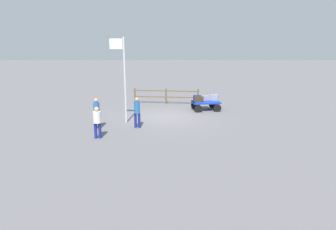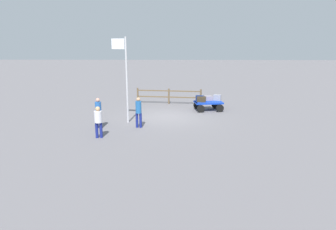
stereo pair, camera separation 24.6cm
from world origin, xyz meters
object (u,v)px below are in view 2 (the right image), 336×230
(luggage_cart, at_px, (208,104))
(worker_trailing, at_px, (98,120))
(suitcase_tan, at_px, (201,99))
(worker_supervisor, at_px, (98,111))
(suitcase_dark, at_px, (200,98))
(flagpole, at_px, (125,73))
(suitcase_maroon, at_px, (208,98))
(suitcase_navy, at_px, (217,98))
(worker_lead, at_px, (139,111))

(luggage_cart, bearing_deg, worker_trailing, 46.26)
(suitcase_tan, bearing_deg, worker_supervisor, 36.74)
(suitcase_tan, bearing_deg, worker_trailing, 48.04)
(suitcase_tan, xyz_separation_m, worker_trailing, (5.37, 5.97, 0.13))
(suitcase_dark, distance_m, flagpole, 5.91)
(worker_trailing, bearing_deg, suitcase_tan, -131.96)
(suitcase_tan, distance_m, suitcase_maroon, 0.77)
(luggage_cart, relative_size, worker_trailing, 1.28)
(luggage_cart, relative_size, suitcase_maroon, 3.50)
(luggage_cart, xyz_separation_m, suitcase_dark, (0.56, -0.17, 0.35))
(suitcase_tan, xyz_separation_m, suitcase_navy, (-1.11, -0.55, 0.03))
(suitcase_tan, bearing_deg, flagpole, 34.63)
(suitcase_maroon, relative_size, worker_lead, 0.34)
(suitcase_tan, xyz_separation_m, worker_supervisor, (5.78, 4.32, 0.16))
(suitcase_dark, bearing_deg, luggage_cart, 163.45)
(worker_supervisor, distance_m, flagpole, 2.56)
(luggage_cart, height_order, suitcase_maroon, suitcase_maroon)
(suitcase_tan, height_order, suitcase_maroon, suitcase_tan)
(suitcase_maroon, distance_m, worker_lead, 6.31)
(suitcase_tan, bearing_deg, suitcase_dark, -69.76)
(worker_trailing, xyz_separation_m, flagpole, (-0.86, -2.86, 1.89))
(worker_lead, distance_m, worker_supervisor, 2.11)
(suitcase_navy, relative_size, flagpole, 0.12)
(luggage_cart, height_order, worker_supervisor, worker_supervisor)
(worker_lead, bearing_deg, suitcase_dark, -128.88)
(suitcase_maroon, relative_size, worker_trailing, 0.37)
(suitcase_navy, relative_size, suitcase_maroon, 1.01)
(worker_supervisor, relative_size, flagpole, 0.34)
(worker_supervisor, height_order, flagpole, flagpole)
(luggage_cart, xyz_separation_m, flagpole, (4.96, 3.23, 2.35))
(luggage_cart, xyz_separation_m, worker_trailing, (5.82, 6.08, 0.46))
(suitcase_dark, bearing_deg, worker_trailing, 49.89)
(suitcase_tan, height_order, suitcase_dark, suitcase_dark)
(luggage_cart, distance_m, flagpole, 6.37)
(suitcase_dark, distance_m, worker_supervisor, 7.31)
(luggage_cart, distance_m, suitcase_navy, 0.86)
(suitcase_maroon, bearing_deg, suitcase_navy, 177.82)
(suitcase_maroon, bearing_deg, suitcase_tan, 47.94)
(luggage_cart, height_order, worker_lead, worker_lead)
(suitcase_navy, xyz_separation_m, suitcase_dark, (1.21, 0.27, -0.01))
(suitcase_dark, xyz_separation_m, worker_lead, (3.57, 4.43, 0.14))
(suitcase_dark, height_order, flagpole, flagpole)
(luggage_cart, distance_m, suitcase_dark, 0.68)
(luggage_cart, bearing_deg, worker_supervisor, 35.39)
(suitcase_maroon, relative_size, suitcase_dark, 1.01)
(suitcase_navy, bearing_deg, flagpole, 33.10)
(suitcase_tan, bearing_deg, suitcase_maroon, -132.06)
(worker_trailing, bearing_deg, luggage_cart, -133.74)
(luggage_cart, height_order, flagpole, flagpole)
(flagpole, bearing_deg, luggage_cart, -146.95)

